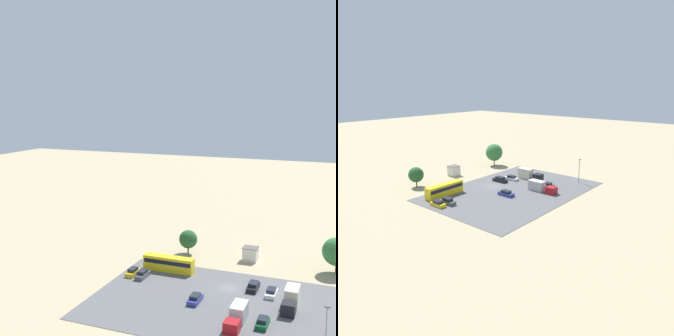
% 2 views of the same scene
% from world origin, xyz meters
% --- Properties ---
extents(ground_plane, '(400.00, 400.00, 0.00)m').
position_xyz_m(ground_plane, '(0.00, 0.00, 0.00)').
color(ground_plane, tan).
extents(parking_lot_surface, '(47.77, 32.74, 0.08)m').
position_xyz_m(parking_lot_surface, '(0.00, 7.54, 0.04)').
color(parking_lot_surface, '#565659').
rests_on(parking_lot_surface, ground).
extents(shed_building, '(3.50, 3.19, 3.24)m').
position_xyz_m(shed_building, '(-0.30, -17.78, 1.63)').
color(shed_building, silver).
rests_on(shed_building, ground).
extents(bus, '(11.36, 2.50, 3.27)m').
position_xyz_m(bus, '(14.90, -4.22, 1.84)').
color(bus, gold).
rests_on(bus, ground).
extents(parked_car_0, '(1.98, 4.68, 1.59)m').
position_xyz_m(parked_car_0, '(-4.52, -1.15, 0.74)').
color(parked_car_0, black).
rests_on(parked_car_0, ground).
extents(parked_car_1, '(1.78, 4.27, 1.50)m').
position_xyz_m(parked_car_1, '(21.22, 0.81, 0.70)').
color(parked_car_1, gold).
rests_on(parked_car_1, ground).
extents(parked_car_2, '(1.87, 4.08, 1.52)m').
position_xyz_m(parked_car_2, '(-9.16, 13.22, 0.71)').
color(parked_car_2, '#0C4723').
rests_on(parked_car_2, ground).
extents(parked_car_3, '(1.81, 4.48, 1.61)m').
position_xyz_m(parked_car_3, '(18.62, 1.43, 0.75)').
color(parked_car_3, '#4C5156').
rests_on(parked_car_3, ground).
extents(parked_car_4, '(1.94, 4.53, 1.43)m').
position_xyz_m(parked_car_4, '(-8.37, 0.32, 0.68)').
color(parked_car_4, silver).
rests_on(parked_car_4, ground).
extents(parked_car_5, '(1.88, 4.51, 1.51)m').
position_xyz_m(parked_car_5, '(4.31, 8.69, 0.71)').
color(parked_car_5, navy).
rests_on(parked_car_5, ground).
extents(parked_truck_0, '(2.45, 8.51, 2.83)m').
position_xyz_m(parked_truck_0, '(-4.92, 13.75, 1.38)').
color(parked_truck_0, maroon).
rests_on(parked_truck_0, ground).
extents(parked_truck_1, '(2.42, 8.48, 3.28)m').
position_xyz_m(parked_truck_1, '(-12.58, 4.04, 1.58)').
color(parked_truck_1, black).
rests_on(parked_truck_1, ground).
extents(tree_near_shed, '(4.48, 4.48, 5.88)m').
position_xyz_m(tree_near_shed, '(14.94, -16.95, 3.63)').
color(tree_near_shed, brown).
rests_on(tree_near_shed, ground).
extents(light_pole_lot_centre, '(0.90, 0.28, 7.35)m').
position_xyz_m(light_pole_lot_centre, '(-19.44, 17.88, 4.18)').
color(light_pole_lot_centre, gray).
rests_on(light_pole_lot_centre, ground).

